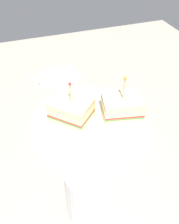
{
  "coord_description": "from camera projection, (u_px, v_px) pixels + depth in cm",
  "views": [
    {
      "loc": [
        -42.15,
        14.6,
        41.36
      ],
      "look_at": [
        0.0,
        0.0,
        3.13
      ],
      "focal_mm": 41.24,
      "sensor_mm": 36.0,
      "label": 1
    }
  ],
  "objects": [
    {
      "name": "napkin",
      "position": [
        60.0,
        76.0,
        0.76
      ],
      "size": [
        10.69,
        11.73,
        0.15
      ],
      "primitive_type": "cube",
      "rotation": [
        0.0,
        0.0,
        7.92
      ],
      "color": "beige",
      "rests_on": "ground_plane"
    },
    {
      "name": "drink_glass",
      "position": [
        90.0,
        195.0,
        0.41
      ],
      "size": [
        7.42,
        7.42,
        10.6
      ],
      "color": "#B74C33",
      "rests_on": "ground_plane"
    },
    {
      "name": "plate",
      "position": [
        90.0,
        120.0,
        0.6
      ],
      "size": [
        26.69,
        26.69,
        1.13
      ],
      "primitive_type": "cylinder",
      "color": "white",
      "rests_on": "ground_plane"
    },
    {
      "name": "sandwich_half_front",
      "position": [
        122.0,
        107.0,
        0.59
      ],
      "size": [
        8.6,
        10.29,
        10.61
      ],
      "color": "beige",
      "rests_on": "plate"
    },
    {
      "name": "sandwich_half_back",
      "position": [
        71.0,
        110.0,
        0.59
      ],
      "size": [
        11.27,
        11.25,
        9.98
      ],
      "color": "beige",
      "rests_on": "plate"
    },
    {
      "name": "fork",
      "position": [
        50.0,
        82.0,
        0.73
      ],
      "size": [
        2.42,
        12.08,
        0.35
      ],
      "color": "silver",
      "rests_on": "ground_plane"
    },
    {
      "name": "ground_plane",
      "position": [
        90.0,
        125.0,
        0.61
      ],
      "size": [
        100.56,
        100.56,
        2.0
      ],
      "primitive_type": "cube",
      "color": "#9E9384"
    },
    {
      "name": "knife",
      "position": [
        47.0,
        75.0,
        0.76
      ],
      "size": [
        2.27,
        13.01,
        0.35
      ],
      "color": "silver",
      "rests_on": "ground_plane"
    }
  ]
}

